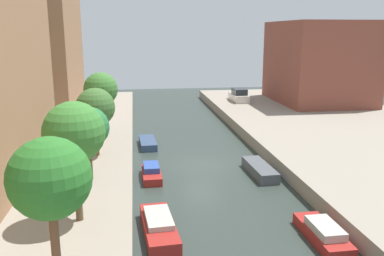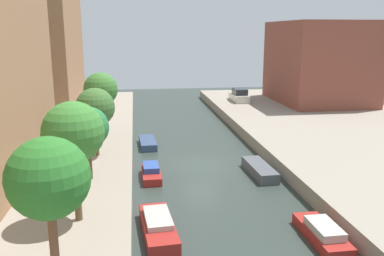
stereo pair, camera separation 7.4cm
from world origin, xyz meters
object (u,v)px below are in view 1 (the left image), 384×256
object	(u,v)px
street_tree_3	(95,108)
street_tree_4	(101,90)
apartment_tower_far	(23,2)
street_tree_1	(74,133)
moored_boat_left_1	(159,227)
moored_boat_left_2	(152,173)
low_block_right	(318,62)
street_tree_2	(88,128)
moored_boat_right_2	(260,170)
parked_car	(239,96)
moored_boat_right_1	(323,233)
street_tree_0	(50,179)
moored_boat_left_3	(148,143)

from	to	relation	value
street_tree_3	street_tree_4	distance (m)	5.23
street_tree_3	street_tree_4	xyz separation A→B (m)	(-0.00, 5.21, 0.53)
apartment_tower_far	street_tree_1	size ratio (longest dim) A/B	4.15
street_tree_4	moored_boat_left_1	distance (m)	16.69
street_tree_1	moored_boat_left_2	xyz separation A→B (m)	(3.69, 7.89, -4.82)
moored_boat_left_1	apartment_tower_far	bearing A→B (deg)	113.06
low_block_right	street_tree_2	size ratio (longest dim) A/B	2.96
street_tree_3	moored_boat_left_2	world-z (taller)	street_tree_3
street_tree_1	moored_boat_right_2	size ratio (longest dim) A/B	1.29
street_tree_3	moored_boat_left_2	xyz separation A→B (m)	(3.69, -2.49, -4.10)
apartment_tower_far	street_tree_3	distance (m)	21.89
moored_boat_left_1	moored_boat_right_2	xyz separation A→B (m)	(7.42, 7.60, -0.05)
parked_car	moored_boat_left_1	size ratio (longest dim) A/B	0.98
apartment_tower_far	moored_boat_right_2	bearing A→B (deg)	-47.13
low_block_right	parked_car	world-z (taller)	low_block_right
street_tree_3	street_tree_1	bearing A→B (deg)	-90.00
moored_boat_left_2	moored_boat_right_2	bearing A→B (deg)	-2.42
moored_boat_left_2	moored_boat_right_1	bearing A→B (deg)	-51.60
street_tree_3	moored_boat_left_2	bearing A→B (deg)	-34.03
street_tree_0	parked_car	world-z (taller)	street_tree_0
low_block_right	street_tree_3	distance (m)	32.30
moored_boat_left_2	low_block_right	bearing A→B (deg)	45.79
apartment_tower_far	moored_boat_left_1	xyz separation A→B (m)	(12.26, -28.80, -12.27)
moored_boat_right_1	moored_boat_left_2	bearing A→B (deg)	128.40
low_block_right	parked_car	distance (m)	10.61
moored_boat_left_3	moored_boat_left_1	bearing A→B (deg)	-90.08
parked_car	moored_boat_left_2	world-z (taller)	parked_car
low_block_right	moored_boat_left_2	bearing A→B (deg)	-134.21
street_tree_1	moored_boat_left_3	xyz separation A→B (m)	(3.71, 15.85, -4.90)
low_block_right	moored_boat_right_2	bearing A→B (deg)	-122.28
moored_boat_left_1	moored_boat_right_2	size ratio (longest dim) A/B	1.07
parked_car	street_tree_4	bearing A→B (deg)	-134.06
moored_boat_right_1	moored_boat_right_2	size ratio (longest dim) A/B	0.91
street_tree_0	moored_boat_left_2	distance (m)	14.73
street_tree_0	moored_boat_left_3	size ratio (longest dim) A/B	1.41
street_tree_0	street_tree_4	size ratio (longest dim) A/B	1.00
street_tree_0	street_tree_1	world-z (taller)	street_tree_1
street_tree_2	street_tree_3	size ratio (longest dim) A/B	0.91
moored_boat_left_1	street_tree_3	bearing A→B (deg)	109.54
street_tree_2	moored_boat_left_3	size ratio (longest dim) A/B	1.14
moored_boat_left_1	moored_boat_left_2	bearing A→B (deg)	90.04
street_tree_4	street_tree_2	bearing A→B (deg)	-90.00
moored_boat_left_2	moored_boat_right_1	size ratio (longest dim) A/B	0.84
street_tree_0	moored_boat_left_3	bearing A→B (deg)	80.17
street_tree_4	moored_boat_right_1	world-z (taller)	street_tree_4
moored_boat_right_1	moored_boat_right_2	distance (m)	9.30
low_block_right	parked_car	xyz separation A→B (m)	(-9.56, 1.74, -4.26)
street_tree_0	moored_boat_left_1	size ratio (longest dim) A/B	1.16
street_tree_0	street_tree_4	bearing A→B (deg)	90.00
street_tree_2	street_tree_4	bearing A→B (deg)	90.00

